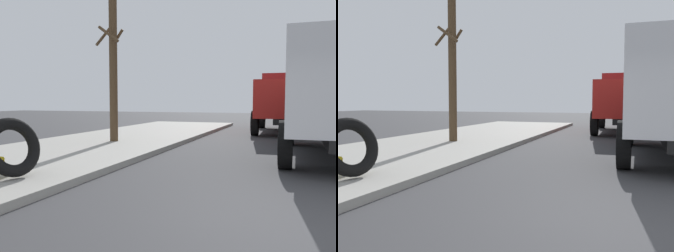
% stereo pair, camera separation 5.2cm
% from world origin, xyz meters
% --- Properties ---
extents(ground_plane, '(80.00, 80.00, 0.00)m').
position_xyz_m(ground_plane, '(0.00, 0.00, 0.00)').
color(ground_plane, '#38383A').
extents(loose_tire, '(1.19, 0.77, 1.12)m').
position_xyz_m(loose_tire, '(0.86, 5.08, 0.71)').
color(loose_tire, black).
rests_on(loose_tire, sidewalk_curb).
extents(dump_truck_red, '(7.06, 2.93, 3.00)m').
position_xyz_m(dump_truck_red, '(14.40, 0.81, 1.61)').
color(dump_truck_red, red).
rests_on(dump_truck_red, ground).
extents(dump_truck_green, '(7.03, 2.87, 3.00)m').
position_xyz_m(dump_truck_green, '(24.68, -0.37, 1.61)').
color(dump_truck_green, '#237033').
rests_on(dump_truck_green, ground).
extents(dump_truck_blue, '(7.10, 3.04, 3.00)m').
position_xyz_m(dump_truck_blue, '(37.17, 1.61, 1.61)').
color(dump_truck_blue, '#1E3899').
rests_on(dump_truck_blue, ground).
extents(bare_tree, '(0.96, 0.94, 4.83)m').
position_xyz_m(bare_tree, '(6.68, 6.18, 2.64)').
color(bare_tree, '#4C3823').
rests_on(bare_tree, sidewalk_curb).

